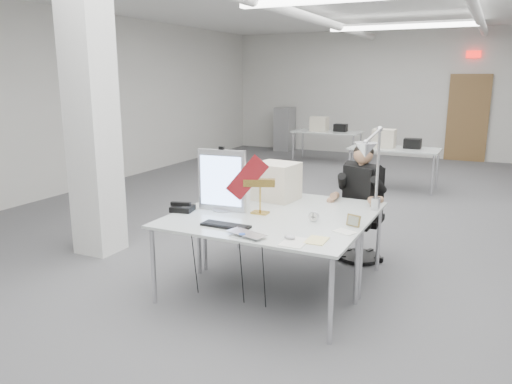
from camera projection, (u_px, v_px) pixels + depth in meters
room_shell at (345, 104)px, 6.52m from camera, size 10.04×14.04×3.24m
desk_main at (255, 227)px, 4.45m from camera, size 1.80×0.90×0.02m
desk_second at (292, 204)px, 5.24m from camera, size 1.80×0.90×0.02m
bg_desk_a at (394, 149)px, 9.19m from camera, size 1.60×0.80×0.02m
bg_desk_b at (327, 132)px, 11.96m from camera, size 1.60×0.80×0.02m
filing_cabinet at (285, 129)px, 13.98m from camera, size 0.45×0.55×1.20m
office_chair at (361, 216)px, 5.61m from camera, size 0.66×0.66×1.03m
seated_person at (362, 183)px, 5.48m from camera, size 0.60×0.65×0.79m
monitor at (222, 180)px, 4.86m from camera, size 0.49×0.10×0.61m
pennant at (247, 178)px, 4.70m from camera, size 0.39×0.15×0.45m
keyboard at (226, 226)px, 4.40m from camera, size 0.45×0.15×0.02m
laptop at (242, 236)px, 4.10m from camera, size 0.41×0.32×0.03m
mouse at (290, 237)px, 4.05m from camera, size 0.11×0.09×0.04m
bankers_lamp at (260, 195)px, 4.78m from camera, size 0.36×0.24×0.37m
desk_phone at (183, 208)px, 4.91m from camera, size 0.24×0.22×0.05m
picture_frame_left at (217, 203)px, 5.00m from camera, size 0.13×0.07×0.10m
picture_frame_right at (353, 220)px, 4.41m from camera, size 0.14×0.07×0.10m
desk_clock at (314, 216)px, 4.55m from camera, size 0.10×0.03×0.09m
paper_stack_a at (295, 242)px, 3.98m from camera, size 0.19×0.27×0.01m
paper_stack_b at (317, 240)px, 4.03m from camera, size 0.17×0.23×0.01m
paper_stack_c at (345, 232)px, 4.25m from camera, size 0.21×0.18×0.01m
beige_monitor at (277, 181)px, 5.34m from camera, size 0.46×0.44×0.40m
architect_lamp at (372, 173)px, 4.65m from camera, size 0.41×0.69×0.83m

